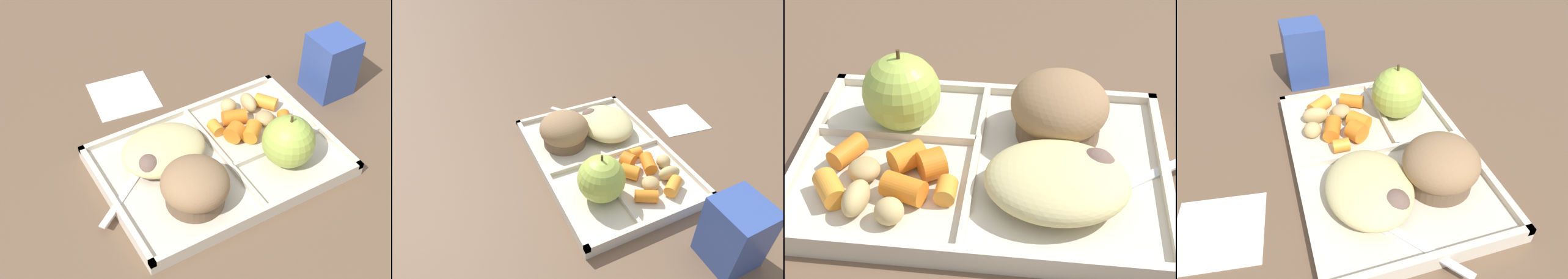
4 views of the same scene
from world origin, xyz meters
The scene contains 21 objects.
ground centered at (0.00, 0.00, 0.00)m, with size 6.00×6.00×0.00m, color brown.
lunch_tray centered at (0.00, 0.00, 0.01)m, with size 0.34×0.23×0.02m.
green_apple centered at (-0.08, 0.05, 0.05)m, with size 0.08×0.08×0.08m.
bran_muffin centered at (0.07, 0.05, 0.04)m, with size 0.09×0.09×0.06m.
carrot_slice_small centered at (-0.04, -0.02, 0.03)m, with size 0.03×0.03×0.02m, color orange.
carrot_slice_edge centered at (-0.12, -0.06, 0.02)m, with size 0.02×0.02×0.03m, color orange.
carrot_slice_near_corner centered at (-0.06, -0.05, 0.03)m, with size 0.02×0.02×0.04m, color orange.
carrot_slice_large centered at (-0.07, -0.01, 0.03)m, with size 0.02×0.02×0.03m, color orange.
carrot_slice_diagonal centered at (-0.03, -0.05, 0.02)m, with size 0.02×0.02×0.02m, color orange.
carrot_slice_center centered at (-0.12, -0.01, 0.02)m, with size 0.02×0.02×0.04m, color orange.
potato_chunk_wedge centered at (-0.10, -0.07, 0.03)m, with size 0.04×0.02×0.03m, color tan.
potato_chunk_browned centered at (-0.07, -0.08, 0.03)m, with size 0.02×0.02×0.02m, color tan.
potato_chunk_large centered at (-0.10, -0.03, 0.02)m, with size 0.03×0.03×0.02m, color tan.
egg_noodle_pile centered at (0.07, -0.04, 0.03)m, with size 0.12×0.10×0.04m, color #D6C684.
meatball_back centered at (0.06, -0.04, 0.03)m, with size 0.04×0.04×0.04m, color brown.
meatball_side centered at (0.07, -0.04, 0.03)m, with size 0.04×0.04×0.04m, color #755B4C.
meatball_center centered at (0.07, -0.03, 0.03)m, with size 0.03×0.03×0.03m, color brown.
meatball_front centered at (0.10, -0.02, 0.03)m, with size 0.04×0.04×0.04m, color brown.
plastic_fork centered at (0.13, -0.02, 0.02)m, with size 0.13×0.10×0.00m.
milk_carton centered at (-0.25, -0.06, 0.05)m, with size 0.07×0.07×0.10m, color #334C99.
paper_napkin centered at (0.05, -0.21, 0.00)m, with size 0.10×0.10×0.00m, color white.
Camera 4 is at (0.34, -0.12, 0.35)m, focal length 33.98 mm.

